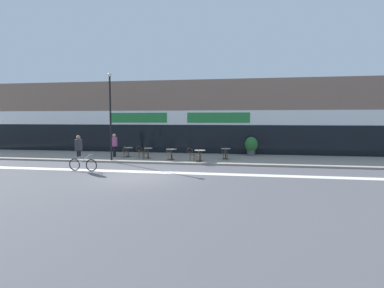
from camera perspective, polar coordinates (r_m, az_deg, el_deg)
ground_plane at (r=16.09m, az=-10.44°, el=-6.16°), size 120.00×120.00×0.00m
sidewalk_slab at (r=22.94m, az=-4.27°, el=-2.63°), size 40.00×5.50×0.12m
storefront_facade at (r=27.34m, az=-1.96°, el=5.03°), size 40.00×4.06×6.27m
bike_lane_stripe at (r=17.43m, az=-8.82°, el=-5.27°), size 36.00×0.70×0.01m
bistro_table_0 at (r=23.56m, az=-12.04°, el=-1.14°), size 0.71×0.71×0.71m
bistro_table_1 at (r=22.37m, az=-8.34°, el=-1.33°), size 0.63×0.63×0.76m
bistro_table_2 at (r=21.47m, az=-3.94°, el=-1.51°), size 0.78×0.78×0.76m
bistro_table_3 at (r=20.63m, az=1.52°, el=-1.76°), size 0.76×0.76×0.76m
bistro_table_4 at (r=21.89m, az=6.43°, el=-1.42°), size 0.68×0.68×0.76m
cafe_chair_0_near at (r=22.98m, az=-12.61°, el=-1.27°), size 0.40×0.58×0.90m
cafe_chair_1_near at (r=21.78m, az=-8.82°, el=-1.55°), size 0.44×0.59×0.90m
cafe_chair_1_side at (r=22.56m, az=-9.86°, el=-1.34°), size 0.60×0.46×0.90m
cafe_chair_2_near at (r=20.87m, az=-4.35°, el=-1.78°), size 0.44×0.59×0.90m
cafe_chair_3_near at (r=20.02m, az=1.29°, el=-2.06°), size 0.43×0.59×0.90m
cafe_chair_3_side at (r=20.73m, az=-0.19°, el=-1.81°), size 0.59×0.43×0.90m
cafe_chair_4_near at (r=21.27m, az=6.31°, el=-1.67°), size 0.45×0.60×0.90m
planter_pot at (r=24.18m, az=11.20°, el=-0.27°), size 1.01×1.01×1.49m
lamp_post at (r=21.72m, az=-15.28°, el=6.07°), size 0.26×0.26×6.07m
cyclist_0 at (r=18.61m, az=-20.57°, el=-1.27°), size 1.82×0.51×2.08m
pedestrian_near_end at (r=23.70m, az=-14.59°, el=0.18°), size 0.48×0.48×1.77m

